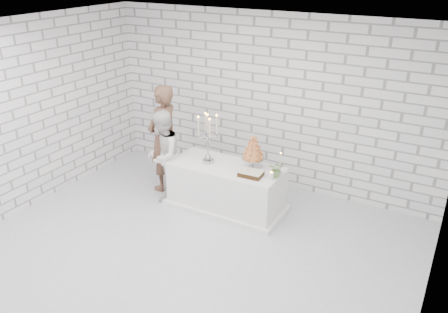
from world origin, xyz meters
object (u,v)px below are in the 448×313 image
candelabra (208,139)px  croquembouche (253,152)px  bride (163,155)px  cake_table (226,187)px  groom (163,138)px

candelabra → croquembouche: 0.75m
candelabra → croquembouche: bearing=12.9°
bride → candelabra: 0.89m
cake_table → croquembouche: 0.78m
groom → bride: (0.19, -0.30, -0.17)m
cake_table → groom: size_ratio=0.96×
groom → bride: size_ratio=1.22×
groom → bride: groom is taller
bride → candelabra: bearing=80.3°
groom → candelabra: (0.97, -0.13, 0.23)m
cake_table → bride: 1.18m
cake_table → croquembouche: bearing=17.7°
cake_table → candelabra: bearing=-173.3°
groom → bride: 0.39m
cake_table → bride: (-1.10, -0.20, 0.39)m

